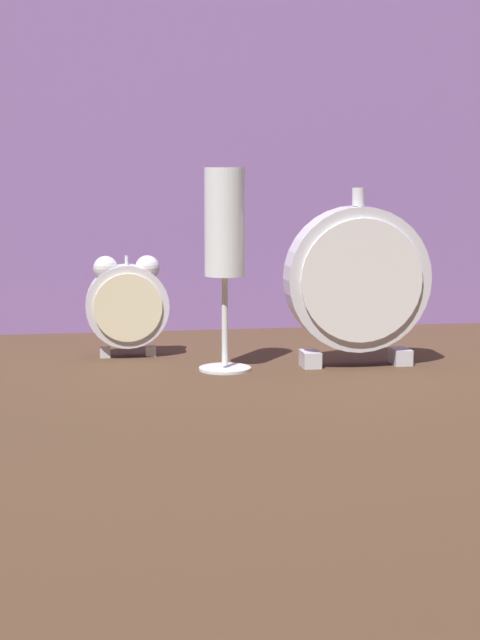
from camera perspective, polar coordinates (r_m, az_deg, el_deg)
The scene contains 5 objects.
ground_plane at distance 1.15m, azimuth 0.62°, elevation -3.03°, with size 4.00×4.00×0.00m, color #422D1E.
fabric_backdrop_drape at distance 1.45m, azimuth -1.54°, elevation 11.85°, with size 1.67×0.01×0.63m, color #8460A8.
alarm_clock_twin_bell at distance 1.26m, azimuth -6.04°, elevation 1.00°, with size 0.10×0.03×0.12m.
mantel_clock_silver at distance 1.20m, azimuth 6.28°, elevation 2.13°, with size 0.16×0.04×0.20m.
champagne_flute at distance 1.17m, azimuth -0.82°, elevation 4.45°, with size 0.06×0.06×0.22m.
Camera 1 is at (-0.19, -1.11, 0.23)m, focal length 60.00 mm.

